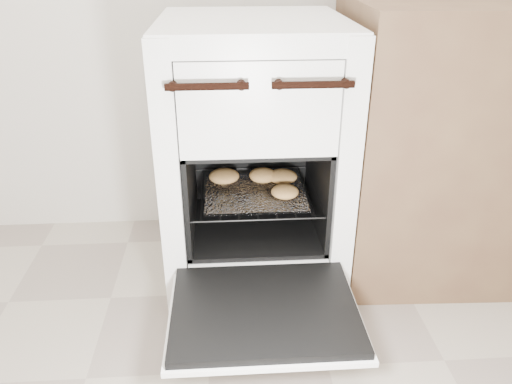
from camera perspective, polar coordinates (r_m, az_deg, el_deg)
stove at (r=1.64m, az=-0.32°, el=3.58°), size 0.56×0.62×0.86m
oven_door at (r=1.36m, az=0.96°, el=-13.49°), size 0.50×0.39×0.04m
oven_rack at (r=1.62m, az=-0.17°, el=0.04°), size 0.41×0.39×0.01m
foil_sheet at (r=1.60m, az=-0.13°, el=-0.08°), size 0.32×0.28×0.01m
baked_rolls at (r=1.64m, az=0.57°, el=1.52°), size 0.33×0.25×0.04m
counter at (r=1.88m, az=23.72°, el=5.43°), size 0.93×0.64×0.91m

